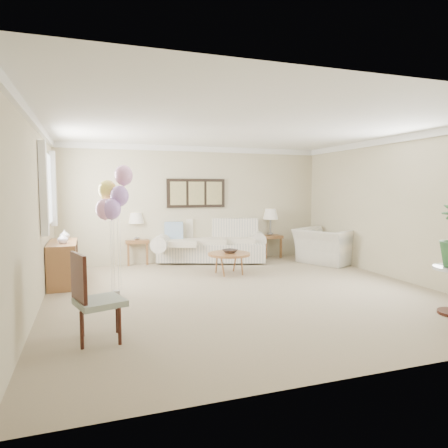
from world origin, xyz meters
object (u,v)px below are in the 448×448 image
at_px(coffee_table, 229,255).
at_px(armchair, 326,246).
at_px(sofa, 211,244).
at_px(accent_chair, 93,296).
at_px(balloon_cluster, 114,197).

distance_m(coffee_table, armchair, 2.46).
bearing_deg(armchair, sofa, 40.05).
bearing_deg(accent_chair, coffee_table, 47.45).
distance_m(sofa, accent_chair, 4.99).
height_order(sofa, armchair, sofa).
xyz_separation_m(sofa, accent_chair, (-2.62, -4.24, 0.12)).
distance_m(armchair, accent_chair, 5.87).
xyz_separation_m(sofa, armchair, (2.34, -1.09, 0.00)).
bearing_deg(sofa, balloon_cluster, -133.25).
xyz_separation_m(coffee_table, accent_chair, (-2.53, -2.75, 0.12)).
bearing_deg(accent_chair, balloon_cluster, 79.31).
bearing_deg(armchair, coffee_table, 74.37).
bearing_deg(armchair, balloon_cluster, 81.13).
relative_size(armchair, accent_chair, 1.22).
bearing_deg(coffee_table, sofa, 86.54).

